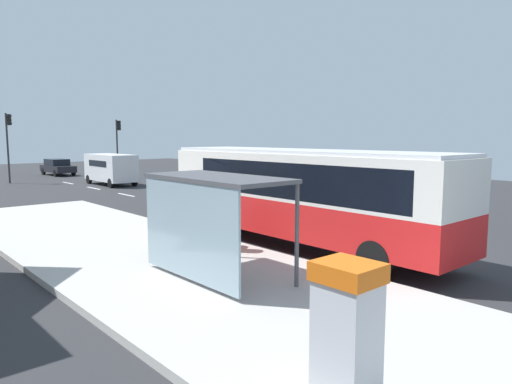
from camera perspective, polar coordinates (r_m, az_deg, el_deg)
name	(u,v)px	position (r m, az deg, el deg)	size (l,w,h in m)	color
ground_plane	(164,204)	(25.83, -11.14, -1.48)	(56.00, 92.00, 0.04)	#2D2D30
sidewalk_platform	(187,273)	(12.51, -8.42, -9.77)	(6.20, 30.00, 0.18)	beige
lane_stripe_seg_1	(424,255)	(15.39, 19.76, -7.27)	(0.16, 2.20, 0.01)	silver
lane_stripe_seg_2	(303,231)	(18.23, 5.81, -4.74)	(0.16, 2.20, 0.01)	silver
lane_stripe_seg_3	(224,215)	(21.86, -3.89, -2.79)	(0.16, 2.20, 0.01)	silver
lane_stripe_seg_4	(168,203)	(25.95, -10.67, -1.37)	(0.16, 2.20, 0.01)	silver
lane_stripe_seg_5	(126,195)	(30.32, -15.55, -0.34)	(0.16, 2.20, 0.01)	silver
lane_stripe_seg_6	(94,188)	(34.85, -19.17, 0.44)	(0.16, 2.20, 0.01)	silver
lane_stripe_seg_7	(68,183)	(39.50, -21.96, 1.03)	(0.16, 2.20, 0.01)	silver
bus	(300,191)	(15.43, 5.38, 0.07)	(2.61, 11.03, 3.21)	red
white_van	(111,167)	(36.83, -17.31, 2.92)	(2.07, 5.22, 2.30)	white
sedan_near	(58,167)	(47.86, -23.03, 2.85)	(1.97, 4.46, 1.52)	black
ticket_machine	(347,337)	(6.16, 10.99, -16.96)	(0.66, 0.76, 1.94)	silver
recycling_bin_yellow	(231,235)	(14.32, -3.01, -5.25)	(0.52, 0.52, 0.95)	yellow
recycling_bin_blue	(218,231)	(14.86, -4.70, -4.82)	(0.52, 0.52, 0.95)	blue
recycling_bin_red	(205,228)	(15.41, -6.27, -4.41)	(0.52, 0.52, 0.95)	red
recycling_bin_orange	(193,225)	(15.98, -7.73, -4.03)	(0.52, 0.52, 0.95)	orange
traffic_light_near_side	(118,139)	(43.21, -16.48, 6.18)	(0.49, 0.28, 5.09)	#2D2D2D
traffic_light_far_side	(8,137)	(41.07, -27.95, 5.92)	(0.49, 0.28, 5.42)	#2D2D2D
bus_shelter	(207,201)	(11.32, -6.05, -1.08)	(1.80, 4.00, 2.50)	#4C4C51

